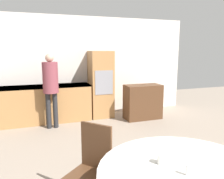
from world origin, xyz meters
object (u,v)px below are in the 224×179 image
at_px(sideboard, 143,102).
at_px(person_standing, 51,83).
at_px(oven_unit, 101,84).
at_px(chair_far_left, 92,164).
at_px(cup, 162,159).

bearing_deg(sideboard, person_standing, 179.06).
distance_m(oven_unit, chair_far_left, 3.48).
relative_size(sideboard, cup, 11.14).
height_order(sideboard, cup, sideboard).
bearing_deg(sideboard, chair_far_left, -126.09).
distance_m(chair_far_left, cup, 0.82).
xyz_separation_m(sideboard, person_standing, (-2.24, 0.04, 0.59)).
xyz_separation_m(person_standing, cup, (0.69, -3.41, -0.22)).
relative_size(sideboard, chair_far_left, 0.97).
bearing_deg(cup, person_standing, 101.41).
relative_size(oven_unit, cup, 20.67).
distance_m(chair_far_left, person_standing, 2.84).
height_order(chair_far_left, cup, chair_far_left).
xyz_separation_m(oven_unit, person_standing, (-1.29, -0.51, 0.17)).
distance_m(oven_unit, cup, 3.97).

